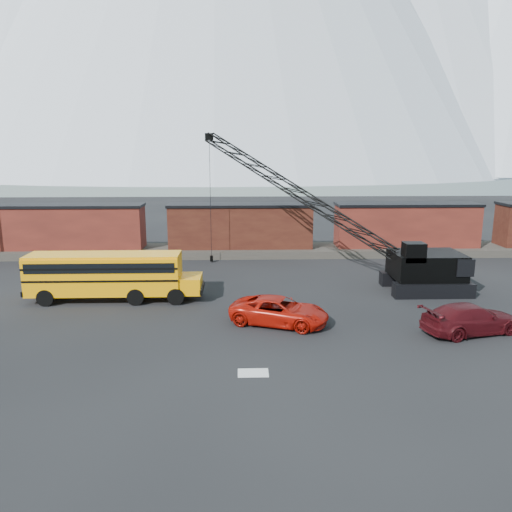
{
  "coord_description": "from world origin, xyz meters",
  "views": [
    {
      "loc": [
        -0.06,
        -25.06,
        10.06
      ],
      "look_at": [
        1.0,
        7.32,
        3.0
      ],
      "focal_mm": 35.0,
      "sensor_mm": 36.0,
      "label": 1
    }
  ],
  "objects_px": {
    "crawler_crane": "(298,193)",
    "school_bus": "(110,274)",
    "maroon_suv": "(471,319)",
    "red_pickup": "(279,311)"
  },
  "relations": [
    {
      "from": "school_bus",
      "to": "maroon_suv",
      "type": "bearing_deg",
      "value": -17.53
    },
    {
      "from": "maroon_suv",
      "to": "crawler_crane",
      "type": "xyz_separation_m",
      "value": [
        -8.17,
        13.09,
        5.79
      ]
    },
    {
      "from": "school_bus",
      "to": "red_pickup",
      "type": "xyz_separation_m",
      "value": [
        10.93,
        -5.0,
        -1.0
      ]
    },
    {
      "from": "school_bus",
      "to": "crawler_crane",
      "type": "bearing_deg",
      "value": 25.58
    },
    {
      "from": "maroon_suv",
      "to": "red_pickup",
      "type": "bearing_deg",
      "value": 65.76
    },
    {
      "from": "school_bus",
      "to": "red_pickup",
      "type": "relative_size",
      "value": 2.05
    },
    {
      "from": "red_pickup",
      "to": "maroon_suv",
      "type": "height_order",
      "value": "maroon_suv"
    },
    {
      "from": "maroon_suv",
      "to": "crawler_crane",
      "type": "relative_size",
      "value": 0.3
    },
    {
      "from": "crawler_crane",
      "to": "school_bus",
      "type": "bearing_deg",
      "value": -154.42
    },
    {
      "from": "maroon_suv",
      "to": "crawler_crane",
      "type": "height_order",
      "value": "crawler_crane"
    }
  ]
}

